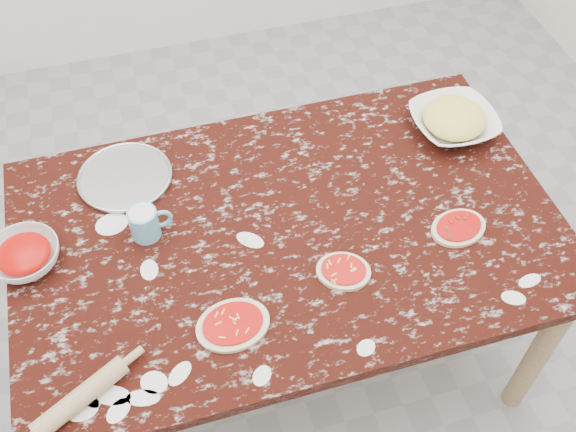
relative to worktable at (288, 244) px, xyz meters
The scene contains 10 objects.
ground 0.67m from the worktable, ahead, with size 4.00×4.00×0.00m, color gray.
worktable is the anchor object (origin of this frame).
pizza_tray 0.55m from the worktable, 143.06° to the left, with size 0.29×0.29×0.01m, color #B2B2B7.
sauce_bowl 0.75m from the worktable, behind, with size 0.20×0.20×0.06m, color white.
cheese_bowl 0.69m from the worktable, 20.74° to the left, with size 0.27×0.27×0.07m, color white.
flour_mug 0.43m from the worktable, 167.24° to the left, with size 0.13×0.08×0.10m.
pizza_left 0.37m from the worktable, 129.78° to the right, with size 0.21×0.17×0.02m.
pizza_mid 0.24m from the worktable, 62.97° to the right, with size 0.19×0.18×0.02m.
pizza_right 0.51m from the worktable, 17.43° to the right, with size 0.19×0.16×0.02m.
rolling_pin 0.74m from the worktable, 148.90° to the right, with size 0.05×0.05×0.25m, color tan.
Camera 1 is at (-0.34, -1.16, 2.28)m, focal length 41.46 mm.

